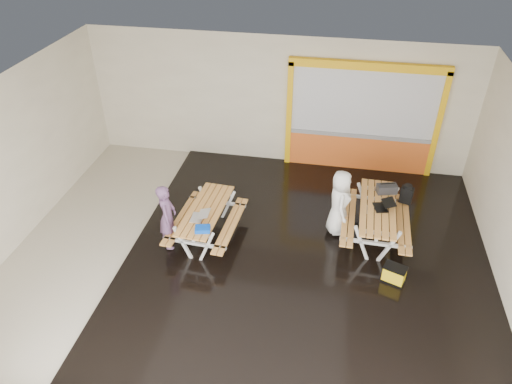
% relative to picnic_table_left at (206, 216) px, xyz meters
% --- Properties ---
extents(room, '(10.02, 8.02, 3.52)m').
position_rel_picnic_table_left_xyz_m(room, '(0.99, -0.36, 1.14)').
color(room, beige).
rests_on(room, ground).
extents(deck, '(7.50, 7.98, 0.05)m').
position_rel_picnic_table_left_xyz_m(deck, '(2.24, -0.36, -0.58)').
color(deck, black).
rests_on(deck, room).
extents(kiosk, '(3.88, 0.16, 3.00)m').
position_rel_picnic_table_left_xyz_m(kiosk, '(3.19, 3.57, 0.83)').
color(kiosk, orange).
rests_on(kiosk, room).
extents(picnic_table_left, '(1.47, 2.07, 0.79)m').
position_rel_picnic_table_left_xyz_m(picnic_table_left, '(0.00, 0.00, 0.00)').
color(picnic_table_left, '#D89447').
rests_on(picnic_table_left, deck).
extents(picnic_table_right, '(1.50, 2.16, 0.85)m').
position_rel_picnic_table_left_xyz_m(picnic_table_right, '(3.62, 0.70, 0.04)').
color(picnic_table_right, '#D89447').
rests_on(picnic_table_right, deck).
extents(person_left, '(0.46, 0.61, 1.50)m').
position_rel_picnic_table_left_xyz_m(person_left, '(-0.70, -0.44, 0.22)').
color(person_left, '#66446B').
rests_on(person_left, deck).
extents(person_right, '(0.58, 0.80, 1.52)m').
position_rel_picnic_table_left_xyz_m(person_right, '(2.80, 0.65, 0.27)').
color(person_right, white).
rests_on(person_right, deck).
extents(laptop_left, '(0.40, 0.37, 0.17)m').
position_rel_picnic_table_left_xyz_m(laptop_left, '(-0.04, -0.32, 0.24)').
color(laptop_left, silver).
rests_on(laptop_left, picnic_table_left).
extents(laptop_right, '(0.48, 0.45, 0.17)m').
position_rel_picnic_table_left_xyz_m(laptop_right, '(3.72, 0.67, 0.29)').
color(laptop_right, black).
rests_on(laptop_right, picnic_table_right).
extents(blue_pouch, '(0.34, 0.27, 0.09)m').
position_rel_picnic_table_left_xyz_m(blue_pouch, '(0.13, -0.71, 0.23)').
color(blue_pouch, '#0742C4').
rests_on(blue_pouch, picnic_table_left).
extents(toolbox, '(0.48, 0.33, 0.25)m').
position_rel_picnic_table_left_xyz_m(toolbox, '(3.81, 1.27, 0.34)').
color(toolbox, black).
rests_on(toolbox, picnic_table_right).
extents(backpack, '(0.31, 0.25, 0.45)m').
position_rel_picnic_table_left_xyz_m(backpack, '(4.28, 1.40, 0.17)').
color(backpack, black).
rests_on(backpack, picnic_table_right).
extents(dark_case, '(0.49, 0.39, 0.17)m').
position_rel_picnic_table_left_xyz_m(dark_case, '(3.28, 0.68, -0.47)').
color(dark_case, black).
rests_on(dark_case, deck).
extents(fluke_bag, '(0.51, 0.42, 0.37)m').
position_rel_picnic_table_left_xyz_m(fluke_bag, '(3.98, -0.67, -0.38)').
color(fluke_bag, black).
rests_on(fluke_bag, deck).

